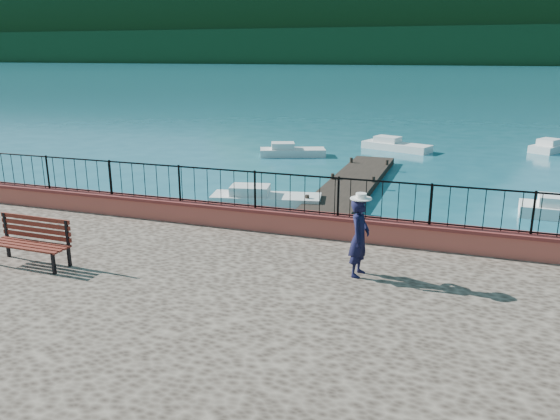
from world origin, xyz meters
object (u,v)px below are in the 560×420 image
Objects in this scene: boat_0 at (266,196)px; boat_3 at (293,149)px; park_bench at (31,251)px; person at (359,238)px; boat_4 at (397,144)px; boat_5 at (553,144)px.

boat_0 and boat_3 have the same top height.
park_bench is at bearing -109.31° from boat_3.
person is 0.39× the size of boat_4.
boat_0 and boat_5 have the same top height.
boat_4 is (3.10, 14.33, 0.00)m from boat_0.
boat_5 is (12.00, 17.11, 0.00)m from boat_0.
boat_4 is at bearing 12.44° from person.
boat_3 is 15.76m from boat_5.
boat_0 and boat_4 have the same top height.
park_bench reaches higher than boat_5.
park_bench is 10.38m from boat_0.
boat_5 is (6.81, 25.56, -1.62)m from person.
boat_0 is (1.68, 10.19, -1.11)m from park_bench.
park_bench is at bearing -80.46° from boat_4.
park_bench is 0.45× the size of boat_0.
boat_4 is at bearing 137.88° from boat_5.
person is 20.32m from boat_3.
person reaches higher than boat_5.
park_bench is at bearing -176.12° from boat_5.
boat_0 is at bearing 38.76° from person.
boat_0 is at bearing 175.46° from boat_5.
person is 26.50m from boat_5.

